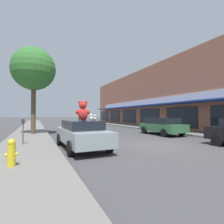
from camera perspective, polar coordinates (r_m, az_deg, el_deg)
The scene contains 14 objects.
ground_plane at distance 9.85m, azimuth 13.52°, elevation -10.48°, with size 260.00×260.00×0.00m, color #424244.
sidewalk_near at distance 7.89m, azimuth -26.51°, elevation -12.25°, with size 2.67×90.00×0.15m.
storefront_row at distance 27.61m, azimuth 23.58°, elevation 4.00°, with size 15.29×37.25×7.94m.
plush_art_car at distance 8.68m, azimuth -9.90°, elevation -6.89°, with size 1.98×4.54×1.36m.
teddy_bear_giant at distance 8.74m, azimuth -9.51°, elevation 0.38°, with size 0.74×0.48×0.99m.
teddy_bear_green at distance 9.74m, azimuth -10.61°, elevation -1.82°, with size 0.19×0.14×0.25m.
teddy_bear_cream at distance 8.49m, azimuth -5.64°, elevation -1.87°, with size 0.21×0.17×0.28m.
teddy_bear_blue at distance 9.25m, azimuth -8.78°, elevation -1.68°, with size 0.22×0.21×0.32m.
teddy_bear_pink at distance 8.77m, azimuth -5.82°, elevation -1.86°, with size 0.21×0.16×0.27m.
teddy_bear_white at distance 8.58m, azimuth -6.79°, elevation -1.71°, with size 0.23×0.21×0.33m.
parked_car_far_center at distance 14.94m, azimuth 15.93°, elevation -4.26°, with size 1.89×4.12×1.39m.
street_tree at distance 15.52m, azimuth -24.21°, elevation 12.60°, with size 3.37×3.37×6.82m.
fire_hydrant at distance 5.94m, azimuth -30.00°, elevation -11.41°, with size 0.33×0.22×0.79m.
parking_meter at distance 9.92m, azimuth -27.05°, elevation -4.75°, with size 0.14×0.10×1.27m.
Camera 1 is at (-5.88, -7.73, 1.64)m, focal length 28.00 mm.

